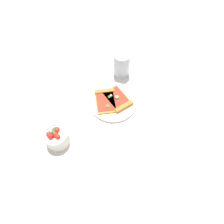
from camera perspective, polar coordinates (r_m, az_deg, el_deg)
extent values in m
plane|color=beige|center=(1.02, -1.66, 0.40)|extent=(2.40, 2.40, 0.00)
cylinder|color=silver|center=(1.03, 0.28, 2.74)|extent=(0.23, 0.23, 0.01)
cube|color=gold|center=(1.02, -1.68, 2.84)|extent=(0.16, 0.15, 0.01)
cube|color=#B77A33|center=(1.05, -2.09, 5.50)|extent=(0.07, 0.09, 0.02)
cube|color=#B22D19|center=(1.02, -1.69, 3.02)|extent=(0.14, 0.13, 0.00)
cylinder|color=#2D722D|center=(1.03, -0.71, 4.08)|extent=(0.01, 0.01, 0.00)
cylinder|color=#388433|center=(1.00, -1.08, 1.51)|extent=(0.02, 0.02, 0.00)
cube|color=gold|center=(1.03, 1.25, 3.63)|extent=(0.15, 0.11, 0.01)
cube|color=#B77A33|center=(1.00, 3.23, 1.45)|extent=(0.03, 0.10, 0.02)
cube|color=#B22D19|center=(1.03, 1.26, 3.80)|extent=(0.13, 0.10, 0.00)
sphere|color=#F2D87F|center=(1.02, 1.31, 3.96)|extent=(0.02, 0.02, 0.02)
sphere|color=#EAD172|center=(1.03, -0.28, 4.38)|extent=(0.01, 0.01, 0.01)
cylinder|color=white|center=(0.94, -14.37, -6.72)|extent=(0.10, 0.10, 0.07)
torus|color=white|center=(0.91, -14.85, -5.79)|extent=(0.10, 0.10, 0.01)
sphere|color=red|center=(0.91, -14.82, -5.73)|extent=(0.02, 0.02, 0.02)
sphere|color=red|center=(0.91, -16.39, -5.67)|extent=(0.02, 0.02, 0.02)
sphere|color=red|center=(0.90, -14.31, -6.25)|extent=(0.02, 0.02, 0.02)
sphere|color=red|center=(0.90, -14.62, -6.07)|extent=(0.02, 0.02, 0.02)
sphere|color=red|center=(0.91, -14.42, -4.49)|extent=(0.02, 0.02, 0.02)
sphere|color=red|center=(0.90, -16.02, -6.20)|extent=(0.02, 0.02, 0.02)
cylinder|color=#2D722D|center=(0.92, -14.87, -4.73)|extent=(0.04, 0.04, 0.01)
cylinder|color=silver|center=(1.11, 2.56, 12.55)|extent=(0.08, 0.08, 0.13)
cylinder|color=black|center=(1.11, 2.55, 12.29)|extent=(0.07, 0.07, 0.11)
cube|color=silver|center=(0.93, 11.28, -11.60)|extent=(0.16, 0.13, 0.00)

